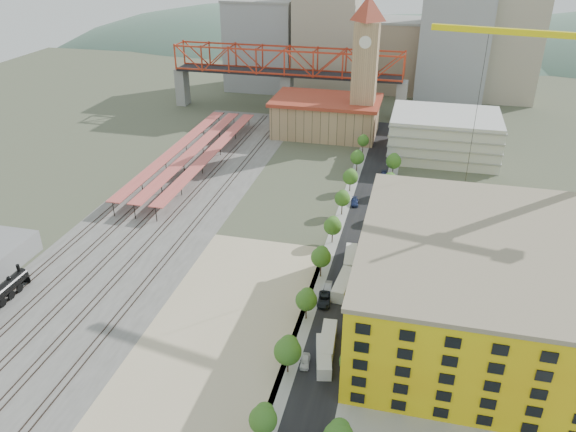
% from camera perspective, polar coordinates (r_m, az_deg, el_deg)
% --- Properties ---
extents(ground, '(400.00, 400.00, 0.00)m').
position_cam_1_polar(ground, '(132.50, -0.36, -3.23)').
color(ground, '#474C38').
rests_on(ground, ground).
extents(ballast_strip, '(36.00, 165.00, 0.06)m').
position_cam_1_polar(ballast_strip, '(158.14, -11.56, 1.58)').
color(ballast_strip, '#605E59').
rests_on(ballast_strip, ground).
extents(dirt_lot, '(28.00, 67.00, 0.06)m').
position_cam_1_polar(dirt_lot, '(108.75, -6.54, -11.23)').
color(dirt_lot, tan).
rests_on(dirt_lot, ground).
extents(street_asphalt, '(12.00, 170.00, 0.06)m').
position_cam_1_polar(street_asphalt, '(143.04, 7.34, -0.98)').
color(street_asphalt, black).
rests_on(street_asphalt, ground).
extents(sidewalk_west, '(3.00, 170.00, 0.04)m').
position_cam_1_polar(sidewalk_west, '(143.60, 5.16, -0.74)').
color(sidewalk_west, gray).
rests_on(sidewalk_west, ground).
extents(sidewalk_east, '(3.00, 170.00, 0.04)m').
position_cam_1_polar(sidewalk_east, '(142.70, 9.52, -1.23)').
color(sidewalk_east, gray).
rests_on(sidewalk_east, ground).
extents(construction_pad, '(50.00, 90.00, 0.06)m').
position_cam_1_polar(construction_pad, '(114.34, 19.88, -10.76)').
color(construction_pad, gray).
rests_on(construction_pad, ground).
extents(rail_tracks, '(26.56, 160.00, 0.18)m').
position_cam_1_polar(rail_tracks, '(158.82, -12.16, 1.68)').
color(rail_tracks, '#382B23').
rests_on(rail_tracks, ground).
extents(platform_canopies, '(16.00, 80.00, 4.12)m').
position_cam_1_polar(platform_canopies, '(181.49, -9.60, 6.57)').
color(platform_canopies, '#D55C52').
rests_on(platform_canopies, ground).
extents(station_hall, '(38.00, 24.00, 13.10)m').
position_cam_1_polar(station_hall, '(204.52, 3.89, 10.10)').
color(station_hall, tan).
rests_on(station_hall, ground).
extents(clock_tower, '(12.00, 12.00, 52.00)m').
position_cam_1_polar(clock_tower, '(195.37, 7.89, 15.76)').
color(clock_tower, tan).
rests_on(clock_tower, ground).
extents(parking_garage, '(34.00, 26.00, 14.00)m').
position_cam_1_polar(parking_garage, '(190.57, 15.57, 7.93)').
color(parking_garage, silver).
rests_on(parking_garage, ground).
extents(truss_bridge, '(94.00, 9.60, 25.60)m').
position_cam_1_polar(truss_bridge, '(227.09, -0.09, 15.11)').
color(truss_bridge, gray).
rests_on(truss_bridge, ground).
extents(construction_building, '(44.60, 50.60, 18.80)m').
position_cam_1_polar(construction_building, '(108.60, 19.09, -6.72)').
color(construction_building, '#FCFF15').
rests_on(construction_building, ground).
extents(street_trees, '(15.40, 124.40, 8.00)m').
position_cam_1_polar(street_trees, '(134.38, 6.81, -2.97)').
color(street_trees, '#37621D').
rests_on(street_trees, ground).
extents(skyline, '(133.00, 46.00, 60.00)m').
position_cam_1_polar(skyline, '(257.49, 9.36, 17.15)').
color(skyline, '#9EA0A3').
rests_on(skyline, ground).
extents(distant_hills, '(647.00, 264.00, 227.00)m').
position_cam_1_polar(distant_hills, '(399.04, 15.24, 4.89)').
color(distant_hills, '#4C6B59').
rests_on(distant_hills, ground).
extents(site_trailer_a, '(4.33, 9.66, 2.56)m').
position_cam_1_polar(site_trailer_a, '(100.34, 3.64, -14.06)').
color(site_trailer_a, silver).
rests_on(site_trailer_a, ground).
extents(site_trailer_b, '(3.22, 9.74, 2.62)m').
position_cam_1_polar(site_trailer_b, '(103.39, 4.06, -12.57)').
color(site_trailer_b, silver).
rests_on(site_trailer_b, ground).
extents(site_trailer_c, '(3.64, 10.42, 2.80)m').
position_cam_1_polar(site_trailer_c, '(117.71, 5.62, -6.96)').
color(site_trailer_c, silver).
rests_on(site_trailer_c, ground).
extents(site_trailer_d, '(3.13, 9.61, 2.59)m').
position_cam_1_polar(site_trailer_d, '(126.73, 6.35, -4.30)').
color(site_trailer_d, silver).
rests_on(site_trailer_d, ground).
extents(car_0, '(1.96, 4.10, 1.35)m').
position_cam_1_polar(car_0, '(100.18, 1.75, -14.56)').
color(car_0, silver).
rests_on(car_0, ground).
extents(car_1, '(1.64, 4.17, 1.35)m').
position_cam_1_polar(car_1, '(117.94, 4.10, -7.23)').
color(car_1, '#9EA0A4').
rests_on(car_1, ground).
extents(car_2, '(2.98, 5.76, 1.55)m').
position_cam_1_polar(car_2, '(114.17, 3.70, -8.48)').
color(car_2, black).
rests_on(car_2, ground).
extents(car_3, '(2.59, 4.90, 1.35)m').
position_cam_1_polar(car_3, '(153.41, 6.78, 1.39)').
color(car_3, navy).
rests_on(car_3, ground).
extents(car_4, '(1.90, 4.36, 1.46)m').
position_cam_1_polar(car_4, '(108.15, 6.22, -10.99)').
color(car_4, white).
rests_on(car_4, ground).
extents(car_5, '(2.28, 4.73, 1.49)m').
position_cam_1_polar(car_5, '(129.82, 7.87, -3.85)').
color(car_5, '#97979C').
rests_on(car_5, ground).
extents(car_6, '(2.85, 5.19, 1.38)m').
position_cam_1_polar(car_6, '(140.21, 8.43, -1.38)').
color(car_6, black).
rests_on(car_6, ground).
extents(car_7, '(2.07, 4.87, 1.40)m').
position_cam_1_polar(car_7, '(171.43, 9.68, 4.10)').
color(car_7, navy).
rests_on(car_7, ground).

